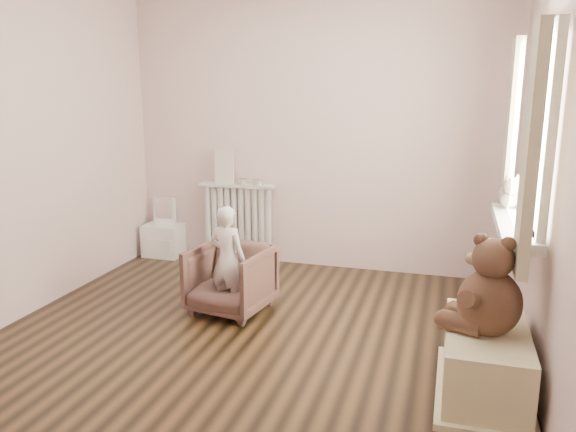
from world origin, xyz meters
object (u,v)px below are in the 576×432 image
(toy_vanity, at_px, (163,230))
(teddy_bear, at_px, (491,285))
(toy_bench, at_px, (485,361))
(armchair, at_px, (231,279))
(child, at_px, (228,259))
(radiator, at_px, (238,224))
(plush_cat, at_px, (510,194))

(toy_vanity, xyz_separation_m, teddy_bear, (3.06, -1.94, 0.40))
(toy_bench, bearing_deg, armchair, 158.76)
(toy_bench, xyz_separation_m, teddy_bear, (-0.01, -0.05, 0.47))
(child, xyz_separation_m, toy_bench, (1.84, -0.66, -0.24))
(radiator, height_order, plush_cat, plush_cat)
(radiator, distance_m, armchair, 1.29)
(plush_cat, bearing_deg, armchair, 163.68)
(toy_bench, bearing_deg, radiator, 139.48)
(toy_vanity, xyz_separation_m, toy_bench, (3.07, -1.89, -0.08))
(radiator, relative_size, toy_bench, 0.94)
(toy_bench, distance_m, teddy_bear, 0.47)
(armchair, relative_size, toy_bench, 0.68)
(radiator, distance_m, teddy_bear, 3.00)
(child, relative_size, plush_cat, 3.04)
(teddy_bear, relative_size, plush_cat, 1.99)
(teddy_bear, xyz_separation_m, plush_cat, (0.15, 0.99, 0.33))
(toy_vanity, relative_size, child, 0.72)
(child, height_order, teddy_bear, teddy_bear)
(toy_bench, relative_size, teddy_bear, 1.54)
(child, distance_m, teddy_bear, 1.98)
(armchair, distance_m, child, 0.18)
(teddy_bear, bearing_deg, child, 178.47)
(toy_vanity, relative_size, plush_cat, 2.19)
(radiator, distance_m, plush_cat, 2.66)
(armchair, relative_size, child, 0.69)
(toy_vanity, relative_size, armchair, 1.05)
(radiator, xyz_separation_m, plush_cat, (2.39, -0.98, 0.61))
(radiator, xyz_separation_m, child, (0.41, -1.26, 0.05))
(plush_cat, bearing_deg, radiator, 134.77)
(radiator, height_order, toy_vanity, radiator)
(radiator, height_order, teddy_bear, teddy_bear)
(toy_vanity, bearing_deg, toy_bench, -31.68)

